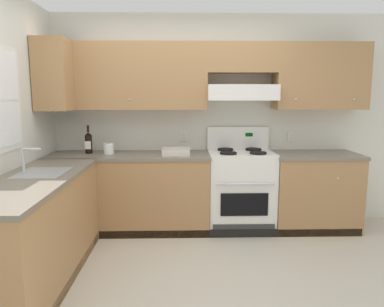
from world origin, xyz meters
TOP-DOWN VIEW (x-y plane):
  - ground_plane at (0.00, 0.00)m, footprint 7.04×7.04m
  - wall_back at (0.40, 1.53)m, footprint 4.68×0.57m
  - counter_back_run at (0.15, 1.24)m, footprint 3.60×0.65m
  - counter_left_run at (-1.24, -0.00)m, footprint 0.63×1.91m
  - stove at (0.68, 1.25)m, footprint 0.76×0.62m
  - wine_bottle at (-1.10, 1.31)m, footprint 0.08×0.08m
  - bowl at (-0.08, 1.18)m, footprint 0.31×0.26m
  - paper_towel_roll at (-0.86, 1.27)m, footprint 0.12×0.12m

SIDE VIEW (x-z plane):
  - ground_plane at x=0.00m, z-range 0.00..0.00m
  - counter_back_run at x=0.15m, z-range 0.00..0.91m
  - counter_left_run at x=-1.24m, z-range -0.11..1.03m
  - stove at x=0.68m, z-range -0.12..1.08m
  - bowl at x=-0.08m, z-range 0.90..0.97m
  - paper_towel_roll at x=-0.86m, z-range 0.91..1.03m
  - wine_bottle at x=-1.10m, z-range 0.88..1.21m
  - wall_back at x=0.40m, z-range 0.20..2.75m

